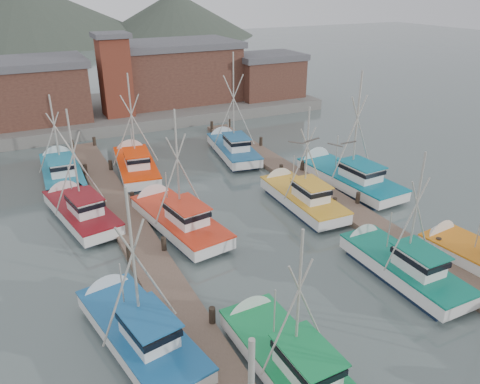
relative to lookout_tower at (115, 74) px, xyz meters
name	(u,v)px	position (x,y,z in m)	size (l,w,h in m)	color
ground	(299,274)	(2.00, -33.00, -5.55)	(260.00, 260.00, 0.00)	#475553
dock_left	(152,265)	(-5.00, -28.96, -5.34)	(2.30, 46.00, 1.50)	brown
dock_right	(354,214)	(9.00, -28.96, -5.34)	(2.30, 46.00, 1.50)	brown
quay	(129,110)	(2.00, 4.00, -4.95)	(44.00, 16.00, 1.20)	slate
shed_left	(23,90)	(-9.00, 2.00, -1.21)	(12.72, 8.48, 6.20)	brown
shed_center	(175,71)	(8.00, 4.00, -0.86)	(14.84, 9.54, 6.90)	brown
shed_right	(267,75)	(19.00, 1.00, -1.71)	(8.48, 6.36, 5.20)	brown
lookout_tower	(115,74)	(0.00, 0.00, 0.00)	(3.60, 3.60, 8.50)	maroon
boat_4	(285,357)	(-2.34, -38.57, -4.87)	(3.06, 8.43, 7.53)	#101D35
boat_5	(397,264)	(6.62, -35.36, -4.87)	(3.15, 8.16, 7.84)	#101D35
boat_6	(135,328)	(-7.30, -34.15, -4.87)	(4.14, 8.89, 8.32)	#101D35
boat_8	(175,218)	(-2.27, -25.01, -4.87)	(4.17, 9.43, 8.68)	#101D35
boat_9	(299,196)	(6.63, -25.73, -4.87)	(3.20, 8.54, 7.90)	#101D35
boat_10	(79,210)	(-7.62, -21.07, -4.87)	(4.07, 8.79, 8.28)	#101D35
boat_11	(344,176)	(11.84, -24.12, -4.87)	(4.02, 10.02, 9.79)	#101D35
boat_12	(135,164)	(-2.06, -14.36, -4.87)	(3.89, 9.27, 9.00)	#101D35
boat_13	(232,148)	(6.87, -14.16, -4.87)	(3.93, 9.10, 9.94)	#101D35
boat_14	(61,171)	(-7.74, -13.27, -4.87)	(3.26, 9.07, 7.70)	#101D35
gull_near	(304,142)	(1.09, -34.02, 2.37)	(1.55, 0.64, 0.24)	gray
gull_far	(342,144)	(3.62, -33.55, 1.75)	(1.51, 0.66, 0.24)	gray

